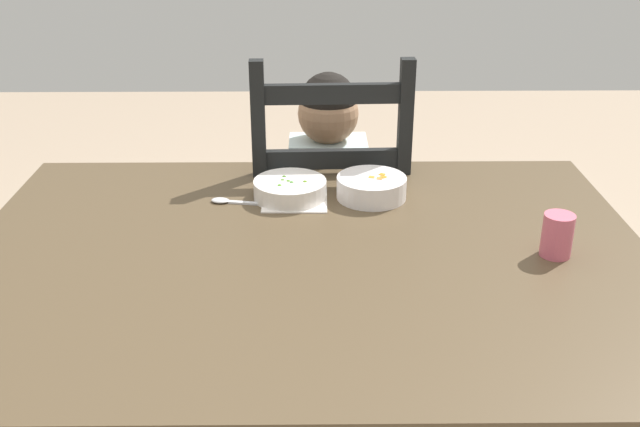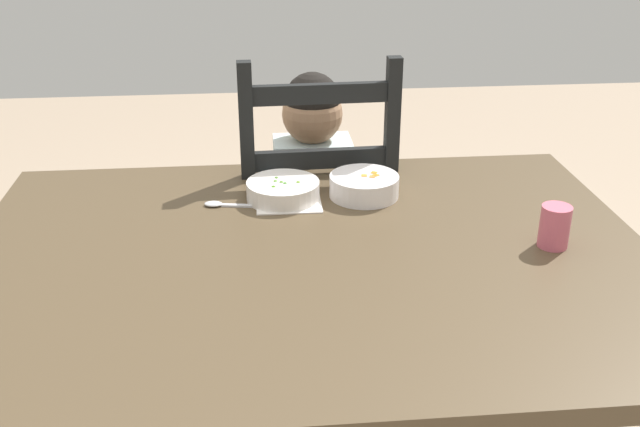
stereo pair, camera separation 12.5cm
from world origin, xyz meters
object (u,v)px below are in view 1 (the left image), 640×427
(child_figure, at_px, (328,189))
(bowl_of_peas, at_px, (290,189))
(drinking_cup, at_px, (557,235))
(bowl_of_carrots, at_px, (371,187))
(dining_chair, at_px, (328,237))
(spoon, at_px, (228,201))
(dining_table, at_px, (307,288))

(child_figure, relative_size, bowl_of_peas, 5.49)
(drinking_cup, bearing_deg, child_figure, 127.62)
(child_figure, xyz_separation_m, bowl_of_carrots, (0.10, -0.29, 0.13))
(child_figure, height_order, drinking_cup, child_figure)
(dining_chair, distance_m, spoon, 0.48)
(dining_chair, distance_m, child_figure, 0.16)
(bowl_of_peas, bearing_deg, dining_table, -81.56)
(child_figure, bearing_deg, spoon, -127.87)
(dining_chair, xyz_separation_m, spoon, (-0.25, -0.32, 0.26))
(bowl_of_peas, bearing_deg, dining_chair, 71.00)
(dining_table, distance_m, bowl_of_peas, 0.31)
(bowl_of_carrots, bearing_deg, bowl_of_peas, -179.99)
(bowl_of_carrots, xyz_separation_m, spoon, (-0.35, -0.03, -0.02))
(dining_table, distance_m, dining_chair, 0.61)
(dining_chair, bearing_deg, spoon, -127.79)
(dining_chair, relative_size, drinking_cup, 11.39)
(spoon, relative_size, drinking_cup, 1.50)
(spoon, xyz_separation_m, drinking_cup, (0.71, -0.28, 0.04))
(bowl_of_peas, height_order, drinking_cup, drinking_cup)
(dining_table, distance_m, child_figure, 0.58)
(drinking_cup, bearing_deg, bowl_of_peas, 151.34)
(dining_table, bearing_deg, drinking_cup, -2.01)
(dining_table, height_order, dining_chair, dining_chair)
(dining_table, relative_size, drinking_cup, 15.76)
(dining_table, xyz_separation_m, bowl_of_carrots, (0.16, 0.29, 0.12))
(dining_table, xyz_separation_m, bowl_of_peas, (-0.04, 0.29, 0.11))
(dining_chair, xyz_separation_m, bowl_of_carrots, (0.10, -0.30, 0.28))
(bowl_of_carrots, distance_m, spoon, 0.35)
(dining_chair, relative_size, bowl_of_peas, 5.90)
(spoon, bearing_deg, dining_table, -53.68)
(drinking_cup, bearing_deg, dining_table, 177.99)
(bowl_of_carrots, height_order, drinking_cup, drinking_cup)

